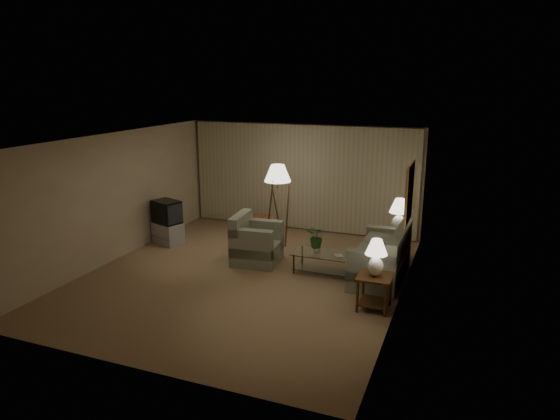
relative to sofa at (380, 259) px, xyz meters
The scene contains 16 objects.
ground 2.66m from the sofa, 162.12° to the right, with size 7.00×7.00×0.00m, color #8D684D.
room_shell 2.91m from the sofa, 164.18° to the left, with size 6.04×7.02×2.72m.
sofa is the anchor object (origin of this frame).
armchair 2.59m from the sofa, behind, with size 1.15×1.10×0.82m.
side_table_near 1.36m from the sofa, 83.66° to the right, with size 0.57×0.57×0.60m.
side_table_far 1.26m from the sofa, 83.16° to the left, with size 0.51×0.43×0.60m.
table_lamp_near 1.48m from the sofa, 83.66° to the right, with size 0.37×0.37×0.64m.
table_lamp_far 1.41m from the sofa, 83.16° to the left, with size 0.43×0.43×0.74m.
coffee_table 1.11m from the sofa, behind, with size 1.23×0.67×0.41m.
tv_cabinet 5.07m from the sofa, behind, with size 0.83×0.67×0.50m, color #9B9B9D.
crt_tv 5.08m from the sofa, behind, with size 0.74×0.63×0.54m, color black.
floor_lamp 2.96m from the sofa, 154.40° to the left, with size 0.61×0.61×1.89m.
ottoman 3.77m from the sofa, 151.06° to the left, with size 0.65×0.65×0.44m, color #AB5039.
vase 1.25m from the sofa, behind, with size 0.16×0.16×0.16m, color white.
flowers 1.31m from the sofa, behind, with size 0.40×0.35×0.44m, color #316B2F.
book 0.87m from the sofa, 166.67° to the right, with size 0.15×0.20×0.02m, color olive.
Camera 1 is at (3.97, -8.34, 3.78)m, focal length 32.00 mm.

